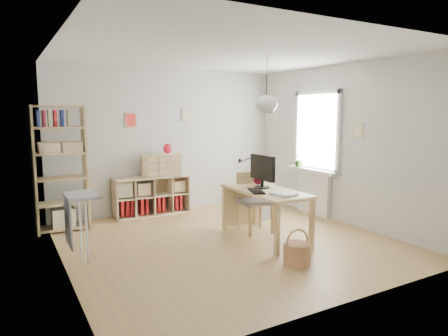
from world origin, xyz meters
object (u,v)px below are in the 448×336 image
cube_shelf (150,199)px  chair (254,198)px  monitor (262,170)px  desk (265,196)px  tall_bookshelf (60,163)px  storage_chest (258,208)px  drawer_chest (161,165)px

cube_shelf → chair: size_ratio=1.49×
cube_shelf → monitor: size_ratio=2.45×
monitor → chair: bearing=82.5°
desk → tall_bookshelf: size_ratio=0.75×
cube_shelf → tall_bookshelf: size_ratio=0.70×
cube_shelf → storage_chest: 2.00m
cube_shelf → storage_chest: (1.62, -1.17, -0.11)m
tall_bookshelf → storage_chest: tall_bookshelf is taller
desk → cube_shelf: bearing=114.6°
storage_chest → chair: bearing=-138.0°
chair → tall_bookshelf: bearing=155.9°
desk → cube_shelf: (-1.02, 2.23, -0.36)m
storage_chest → desk: bearing=-128.2°
tall_bookshelf → monitor: 3.19m
desk → tall_bookshelf: (-2.59, 1.95, 0.43)m
tall_bookshelf → storage_chest: size_ratio=2.96×
desk → drawer_chest: (-0.81, 2.19, 0.27)m
tall_bookshelf → chair: (2.66, -1.53, -0.55)m
cube_shelf → drawer_chest: (0.21, -0.04, 0.63)m
chair → storage_chest: (0.52, 0.64, -0.35)m
chair → drawer_chest: (-0.88, 1.77, 0.39)m
desk → cube_shelf: desk is taller
cube_shelf → tall_bookshelf: tall_bookshelf is taller
cube_shelf → tall_bookshelf: 1.77m
tall_bookshelf → drawer_chest: bearing=7.7°
chair → storage_chest: bearing=56.8°
tall_bookshelf → chair: bearing=-30.0°
cube_shelf → monitor: 2.46m
tall_bookshelf → monitor: size_ratio=3.50×
storage_chest → drawer_chest: 1.95m
drawer_chest → monitor: bearing=-53.9°
tall_bookshelf → drawer_chest: tall_bookshelf is taller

